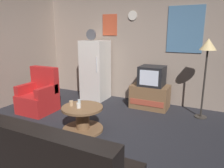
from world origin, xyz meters
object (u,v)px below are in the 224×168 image
at_px(standing_lamp, 208,51).
at_px(wine_glass, 79,104).
at_px(tv_stand, 150,96).
at_px(armchair, 39,96).
at_px(mug_ceramic_tan, 71,103).
at_px(mug_ceramic_white, 79,105).
at_px(fridge, 95,70).
at_px(crt_tv, 152,76).
at_px(coffee_table, 83,119).

relative_size(standing_lamp, wine_glass, 10.60).
distance_m(tv_stand, armchair, 2.48).
height_order(wine_glass, mug_ceramic_tan, wine_glass).
distance_m(standing_lamp, mug_ceramic_white, 2.62).
xyz_separation_m(fridge, mug_ceramic_white, (0.72, -1.78, -0.27)).
height_order(crt_tv, standing_lamp, standing_lamp).
xyz_separation_m(coffee_table, mug_ceramic_white, (-0.02, -0.07, 0.26)).
bearing_deg(armchair, fridge, 64.25).
bearing_deg(wine_glass, fridge, 112.34).
bearing_deg(crt_tv, mug_ceramic_tan, -119.29).
distance_m(wine_glass, mug_ceramic_tan, 0.20).
xyz_separation_m(mug_ceramic_tan, armchair, (-1.18, 0.42, -0.15)).
height_order(fridge, standing_lamp, fridge).
xyz_separation_m(tv_stand, standing_lamp, (1.11, -0.11, 1.09)).
xyz_separation_m(standing_lamp, mug_ceramic_white, (-1.86, -1.63, -0.87)).
height_order(standing_lamp, armchair, standing_lamp).
relative_size(tv_stand, standing_lamp, 0.53).
bearing_deg(wine_glass, coffee_table, 82.48).
relative_size(tv_stand, mug_ceramic_tan, 9.33).
distance_m(tv_stand, standing_lamp, 1.57).
relative_size(fridge, armchair, 1.84).
bearing_deg(fridge, mug_ceramic_tan, -72.85).
distance_m(wine_glass, mug_ceramic_white, 0.03).
bearing_deg(armchair, standing_lamp, 20.13).
bearing_deg(mug_ceramic_white, mug_ceramic_tan, 169.69).
distance_m(coffee_table, mug_ceramic_white, 0.28).
distance_m(coffee_table, armchair, 1.44).
bearing_deg(fridge, armchair, -115.75).
distance_m(tv_stand, wine_glass, 1.91).
bearing_deg(standing_lamp, coffee_table, -139.76).
distance_m(fridge, coffee_table, 1.94).
bearing_deg(mug_ceramic_tan, armchair, 160.61).
xyz_separation_m(fridge, mug_ceramic_tan, (0.54, -1.75, -0.27)).
bearing_deg(wine_glass, standing_lamp, 41.36).
relative_size(tv_stand, mug_ceramic_white, 9.33).
bearing_deg(mug_ceramic_tan, tv_stand, 61.47).
xyz_separation_m(crt_tv, mug_ceramic_tan, (-0.96, -1.71, -0.26)).
bearing_deg(fridge, wine_glass, -67.66).
xyz_separation_m(crt_tv, wine_glass, (-0.77, -1.74, -0.23)).
bearing_deg(mug_ceramic_white, tv_stand, 66.76).
relative_size(fridge, crt_tv, 3.28).
distance_m(crt_tv, armchair, 2.53).
bearing_deg(mug_ceramic_tan, fridge, 107.15).
bearing_deg(fridge, mug_ceramic_white, -67.97).
bearing_deg(crt_tv, tv_stand, 178.12).
height_order(standing_lamp, coffee_table, standing_lamp).
distance_m(crt_tv, coffee_table, 1.91).
relative_size(crt_tv, wine_glass, 3.60).
xyz_separation_m(fridge, coffee_table, (0.74, -1.71, -0.53)).
height_order(crt_tv, wine_glass, crt_tv).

